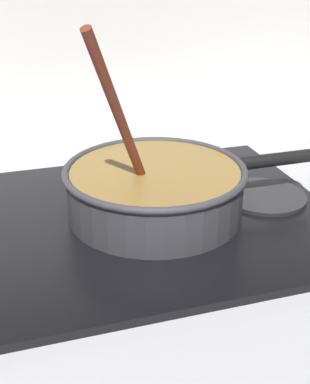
{
  "coord_description": "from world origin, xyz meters",
  "views": [
    {
      "loc": [
        -0.1,
        -0.44,
        0.39
      ],
      "look_at": [
        0.11,
        0.25,
        0.05
      ],
      "focal_mm": 47.95,
      "sensor_mm": 36.0,
      "label": 1
    }
  ],
  "objects": [
    {
      "name": "spare_burner",
      "position": [
        0.31,
        0.25,
        0.01
      ],
      "size": [
        0.14,
        0.14,
        0.01
      ],
      "primitive_type": "cylinder",
      "color": "#262628",
      "rests_on": "hob_plate"
    },
    {
      "name": "burner_ring",
      "position": [
        0.11,
        0.25,
        0.02
      ],
      "size": [
        0.19,
        0.19,
        0.01
      ],
      "primitive_type": "torus",
      "color": "#592D0C",
      "rests_on": "hob_plate"
    },
    {
      "name": "cooking_pan",
      "position": [
        0.11,
        0.24,
        0.05
      ],
      "size": [
        0.42,
        0.28,
        0.3
      ],
      "color": "#38383D",
      "rests_on": "hob_plate"
    },
    {
      "name": "ground",
      "position": [
        0.0,
        0.0,
        -0.02
      ],
      "size": [
        2.4,
        1.6,
        0.04
      ],
      "primitive_type": "cube",
      "color": "#B7B7BC"
    },
    {
      "name": "hob_plate",
      "position": [
        0.11,
        0.25,
        0.01
      ],
      "size": [
        0.56,
        0.48,
        0.01
      ],
      "primitive_type": "cube",
      "color": "black",
      "rests_on": "ground"
    },
    {
      "name": "backsplash_wall",
      "position": [
        0.0,
        0.79,
        0.28
      ],
      "size": [
        2.4,
        0.02,
        0.55
      ],
      "primitive_type": "cube",
      "color": "silver",
      "rests_on": "ground"
    }
  ]
}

